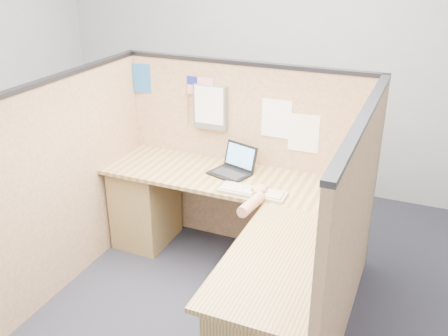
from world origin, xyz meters
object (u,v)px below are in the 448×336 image
at_px(l_desk, 232,246).
at_px(mouse, 260,192).
at_px(keyboard, 253,192).
at_px(laptop, 232,166).

height_order(l_desk, mouse, mouse).
relative_size(keyboard, mouse, 4.19).
bearing_deg(keyboard, l_desk, -112.73).
bearing_deg(laptop, keyboard, -28.56).
distance_m(l_desk, mouse, 0.43).
relative_size(l_desk, keyboard, 4.10).
bearing_deg(l_desk, keyboard, 67.98).
bearing_deg(l_desk, laptop, 112.17).
height_order(l_desk, laptop, laptop).
distance_m(l_desk, laptop, 0.64).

